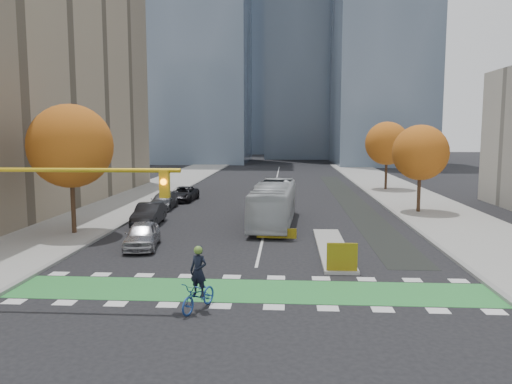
# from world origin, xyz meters

# --- Properties ---
(ground) EXTENTS (300.00, 300.00, 0.00)m
(ground) POSITION_xyz_m (0.00, 0.00, 0.00)
(ground) COLOR black
(ground) RESTS_ON ground
(sidewalk_west) EXTENTS (7.00, 120.00, 0.15)m
(sidewalk_west) POSITION_xyz_m (-13.50, 20.00, 0.07)
(sidewalk_west) COLOR gray
(sidewalk_west) RESTS_ON ground
(sidewalk_east) EXTENTS (7.00, 120.00, 0.15)m
(sidewalk_east) POSITION_xyz_m (13.50, 20.00, 0.07)
(sidewalk_east) COLOR gray
(sidewalk_east) RESTS_ON ground
(curb_west) EXTENTS (0.30, 120.00, 0.16)m
(curb_west) POSITION_xyz_m (-10.00, 20.00, 0.07)
(curb_west) COLOR gray
(curb_west) RESTS_ON ground
(curb_east) EXTENTS (0.30, 120.00, 0.16)m
(curb_east) POSITION_xyz_m (10.00, 20.00, 0.07)
(curb_east) COLOR gray
(curb_east) RESTS_ON ground
(bike_crossing) EXTENTS (20.00, 3.00, 0.01)m
(bike_crossing) POSITION_xyz_m (0.00, 1.50, 0.01)
(bike_crossing) COLOR #2B8539
(bike_crossing) RESTS_ON ground
(centre_line) EXTENTS (0.15, 70.00, 0.01)m
(centre_line) POSITION_xyz_m (0.00, 40.00, 0.01)
(centre_line) COLOR silver
(centre_line) RESTS_ON ground
(bike_lane_paint) EXTENTS (2.50, 50.00, 0.01)m
(bike_lane_paint) POSITION_xyz_m (7.50, 30.00, 0.01)
(bike_lane_paint) COLOR black
(bike_lane_paint) RESTS_ON ground
(median_island) EXTENTS (1.60, 10.00, 0.16)m
(median_island) POSITION_xyz_m (4.00, 9.00, 0.08)
(median_island) COLOR gray
(median_island) RESTS_ON ground
(hazard_board) EXTENTS (1.40, 0.12, 1.30)m
(hazard_board) POSITION_xyz_m (4.00, 4.20, 0.80)
(hazard_board) COLOR yellow
(hazard_board) RESTS_ON median_island
(tower_ne) EXTENTS (18.00, 24.00, 60.00)m
(tower_ne) POSITION_xyz_m (20.00, 85.00, 30.00)
(tower_ne) COLOR #47566B
(tower_ne) RESTS_ON ground
(tower_far) EXTENTS (26.00, 26.00, 80.00)m
(tower_far) POSITION_xyz_m (-4.00, 140.00, 40.00)
(tower_far) COLOR #47566B
(tower_far) RESTS_ON ground
(tree_west) EXTENTS (5.20, 5.20, 8.22)m
(tree_west) POSITION_xyz_m (-12.00, 12.00, 5.62)
(tree_west) COLOR #332114
(tree_west) RESTS_ON ground
(tree_east_near) EXTENTS (4.40, 4.40, 7.08)m
(tree_east_near) POSITION_xyz_m (12.00, 22.00, 4.86)
(tree_east_near) COLOR #332114
(tree_east_near) RESTS_ON ground
(tree_east_far) EXTENTS (4.80, 4.80, 7.65)m
(tree_east_far) POSITION_xyz_m (12.50, 38.00, 5.24)
(tree_east_far) COLOR #332114
(tree_east_far) RESTS_ON ground
(traffic_signal_west) EXTENTS (8.53, 0.56, 5.20)m
(traffic_signal_west) POSITION_xyz_m (-7.93, -0.51, 4.03)
(traffic_signal_west) COLOR #BF9914
(traffic_signal_west) RESTS_ON ground
(cyclist) EXTENTS (1.47, 2.20, 2.40)m
(cyclist) POSITION_xyz_m (-1.74, -0.84, 0.80)
(cyclist) COLOR navy
(cyclist) RESTS_ON ground
(bus) EXTENTS (3.18, 10.94, 3.01)m
(bus) POSITION_xyz_m (0.54, 16.31, 1.51)
(bus) COLOR #B8BDC1
(bus) RESTS_ON ground
(parked_car_a) EXTENTS (2.30, 4.49, 1.46)m
(parked_car_a) POSITION_xyz_m (-6.66, 8.76, 0.73)
(parked_car_a) COLOR #9F9FA4
(parked_car_a) RESTS_ON ground
(parked_car_b) EXTENTS (1.80, 4.68, 1.52)m
(parked_car_b) POSITION_xyz_m (-8.21, 15.67, 0.76)
(parked_car_b) COLOR black
(parked_car_b) RESTS_ON ground
(parked_car_c) EXTENTS (1.91, 4.63, 1.34)m
(parked_car_c) POSITION_xyz_m (-9.00, 22.89, 0.67)
(parked_car_c) COLOR #48494D
(parked_car_c) RESTS_ON ground
(parked_car_d) EXTENTS (2.53, 4.97, 1.35)m
(parked_car_d) POSITION_xyz_m (-8.37, 27.89, 0.67)
(parked_car_d) COLOR black
(parked_car_d) RESTS_ON ground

